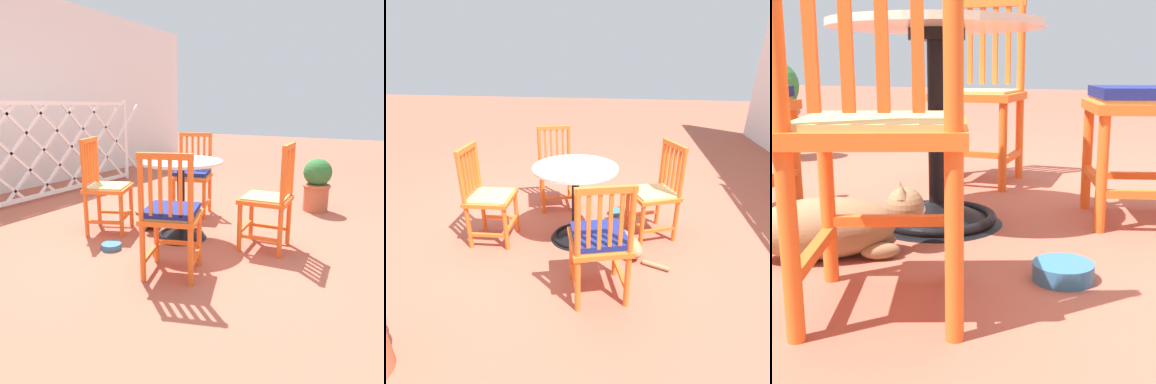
# 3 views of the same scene
# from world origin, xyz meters

# --- Properties ---
(ground_plane) EXTENTS (24.00, 24.00, 0.00)m
(ground_plane) POSITION_xyz_m (0.00, 0.00, 0.00)
(ground_plane) COLOR #AD5642
(lattice_fence_panel) EXTENTS (3.97, 0.06, 1.30)m
(lattice_fence_panel) POSITION_xyz_m (0.53, 2.58, 0.65)
(lattice_fence_panel) COLOR white
(lattice_fence_panel) RESTS_ON ground_plane
(cafe_table) EXTENTS (0.76, 0.76, 0.73)m
(cafe_table) POSITION_xyz_m (0.15, 0.22, 0.28)
(cafe_table) COLOR black
(cafe_table) RESTS_ON ground_plane
(orange_chair_facing_out) EXTENTS (0.50, 0.50, 0.91)m
(orange_chair_facing_out) POSITION_xyz_m (0.87, 0.52, 0.45)
(orange_chair_facing_out) COLOR orange
(orange_chair_facing_out) RESTS_ON ground_plane
(orange_chair_at_corner) EXTENTS (0.53, 0.53, 0.91)m
(orange_chair_at_corner) POSITION_xyz_m (-0.06, 0.95, 0.43)
(orange_chair_at_corner) COLOR orange
(orange_chair_at_corner) RESTS_ON ground_plane
(orange_chair_near_fence) EXTENTS (0.51, 0.51, 0.91)m
(orange_chair_near_fence) POSITION_xyz_m (-0.55, -0.13, 0.45)
(orange_chair_near_fence) COLOR orange
(orange_chair_near_fence) RESTS_ON ground_plane
(orange_chair_by_planter) EXTENTS (0.43, 0.43, 0.91)m
(orange_chair_by_planter) POSITION_xyz_m (0.29, -0.56, 0.43)
(orange_chair_by_planter) COLOR orange
(orange_chair_by_planter) RESTS_ON ground_plane
(tabby_cat) EXTENTS (0.52, 0.58, 0.23)m
(tabby_cat) POSITION_xyz_m (0.28, 0.68, 0.10)
(tabby_cat) COLOR #8E704C
(tabby_cat) RESTS_ON ground_plane
(terracotta_planter) EXTENTS (0.32, 0.32, 0.62)m
(terracotta_planter) POSITION_xyz_m (1.71, -0.67, 0.33)
(terracotta_planter) COLOR #B25B3D
(terracotta_planter) RESTS_ON ground_plane
(pet_water_bowl) EXTENTS (0.17, 0.17, 0.05)m
(pet_water_bowl) POSITION_xyz_m (-0.41, 0.59, 0.03)
(pet_water_bowl) COLOR teal
(pet_water_bowl) RESTS_ON ground_plane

